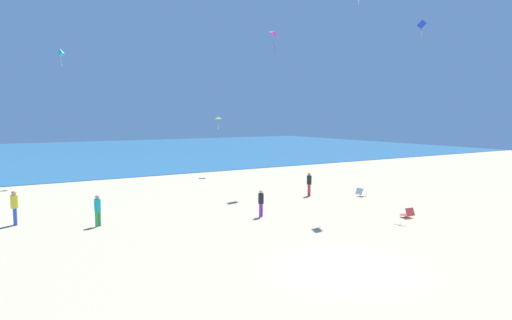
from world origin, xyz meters
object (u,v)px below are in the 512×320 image
at_px(beach_chair_mid_beach, 408,213).
at_px(person_0, 309,183).
at_px(kite_blue, 422,25).
at_px(kite_teal, 61,51).
at_px(person_3, 261,201).
at_px(beach_chair_far_left, 361,193).
at_px(person_1, 14,205).
at_px(person_2, 98,208).
at_px(kite_magenta, 276,33).
at_px(kite_lime, 218,118).

bearing_deg(beach_chair_mid_beach, person_0, 8.27).
distance_m(person_0, kite_blue, 11.94).
relative_size(person_0, kite_teal, 0.99).
bearing_deg(person_3, person_0, -89.48).
relative_size(beach_chair_far_left, kite_teal, 0.44).
bearing_deg(kite_teal, beach_chair_mid_beach, -60.38).
bearing_deg(kite_teal, person_3, -70.30).
height_order(beach_chair_mid_beach, person_1, person_1).
relative_size(beach_chair_far_left, person_3, 0.48).
distance_m(person_2, kite_magenta, 17.70).
bearing_deg(kite_teal, person_1, -106.51).
bearing_deg(kite_blue, beach_chair_far_left, 102.91).
height_order(person_2, kite_magenta, kite_magenta).
distance_m(beach_chair_far_left, beach_chair_mid_beach, 6.26).
bearing_deg(kite_blue, person_1, 161.46).
relative_size(beach_chair_far_left, kite_magenta, 0.44).
bearing_deg(kite_blue, person_0, 122.55).
bearing_deg(person_1, kite_blue, -23.87).
distance_m(beach_chair_mid_beach, person_0, 7.86).
xyz_separation_m(person_1, kite_teal, (4.36, 14.72, 9.66)).
relative_size(beach_chair_mid_beach, kite_teal, 0.38).
height_order(person_0, kite_blue, kite_blue).
bearing_deg(kite_lime, person_1, -145.83).
bearing_deg(kite_lime, kite_teal, 165.84).
distance_m(beach_chair_far_left, person_0, 3.52).
bearing_deg(kite_lime, person_2, -134.14).
relative_size(person_0, person_2, 1.02).
relative_size(kite_magenta, kite_blue, 1.51).
bearing_deg(kite_lime, kite_blue, -77.55).
bearing_deg(person_0, beach_chair_mid_beach, -67.18).
bearing_deg(person_1, person_2, -40.10).
height_order(person_1, kite_magenta, kite_magenta).
bearing_deg(kite_blue, person_3, 167.13).
relative_size(kite_teal, kite_magenta, 0.99).
height_order(beach_chair_far_left, kite_teal, kite_teal).
height_order(kite_magenta, kite_lime, kite_magenta).
distance_m(person_0, kite_magenta, 11.01).
height_order(beach_chair_mid_beach, kite_magenta, kite_magenta).
bearing_deg(person_0, kite_magenta, 116.13).
height_order(person_1, kite_lime, kite_lime).
bearing_deg(beach_chair_mid_beach, beach_chair_far_left, -17.09).
distance_m(beach_chair_mid_beach, kite_blue, 11.14).
relative_size(beach_chair_mid_beach, kite_magenta, 0.38).
height_order(beach_chair_mid_beach, kite_blue, kite_blue).
distance_m(beach_chair_mid_beach, person_1, 20.14).
bearing_deg(kite_magenta, person_1, -172.62).
xyz_separation_m(beach_chair_mid_beach, kite_magenta, (-0.93, 11.35, 11.10)).
height_order(kite_lime, kite_blue, kite_blue).
bearing_deg(person_2, kite_teal, -30.36).
bearing_deg(person_3, beach_chair_far_left, -109.97).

